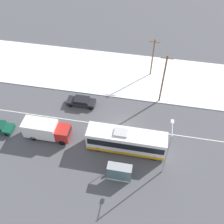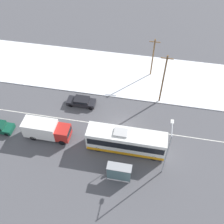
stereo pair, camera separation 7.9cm
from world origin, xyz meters
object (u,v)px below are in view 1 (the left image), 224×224
at_px(streetlamp, 168,147).
at_px(utility_pole_snowlot, 153,57).
at_px(sedan_car, 81,101).
at_px(pedestrian_at_stop, 115,166).
at_px(bus_shelter, 119,172).
at_px(city_bus, 126,141).
at_px(utility_pole_roadside, 163,79).
at_px(box_truck, 46,129).

distance_m(streetlamp, utility_pole_snowlot, 19.23).
distance_m(sedan_car, pedestrian_at_stop, 12.95).
distance_m(bus_shelter, streetlamp, 6.77).
distance_m(pedestrian_at_stop, streetlamp, 7.37).
distance_m(city_bus, bus_shelter, 4.75).
relative_size(streetlamp, utility_pole_snowlot, 1.07).
bearing_deg(utility_pole_snowlot, streetlamp, -80.37).
distance_m(utility_pole_roadside, utility_pole_snowlot, 6.84).
height_order(sedan_car, utility_pole_snowlot, utility_pole_snowlot).
xyz_separation_m(box_truck, pedestrian_at_stop, (10.61, -3.61, -0.55)).
bearing_deg(sedan_car, bus_shelter, 124.37).
bearing_deg(bus_shelter, sedan_car, 124.37).
bearing_deg(utility_pole_roadside, city_bus, -111.47).
distance_m(box_truck, utility_pole_snowlot, 21.55).
bearing_deg(utility_pole_roadside, pedestrian_at_stop, -109.64).
bearing_deg(bus_shelter, box_truck, 157.22).
xyz_separation_m(city_bus, box_truck, (-11.52, 0.01, -0.16)).
height_order(bus_shelter, streetlamp, streetlamp).
relative_size(sedan_car, streetlamp, 0.58).
relative_size(bus_shelter, utility_pole_snowlot, 0.42).
xyz_separation_m(pedestrian_at_stop, utility_pole_snowlot, (2.91, 20.24, 2.81)).
bearing_deg(pedestrian_at_stop, sedan_car, 124.62).
xyz_separation_m(city_bus, utility_pole_snowlot, (2.00, 16.64, 2.11)).
relative_size(pedestrian_at_stop, utility_pole_roadside, 0.19).
height_order(box_truck, utility_pole_snowlot, utility_pole_snowlot).
distance_m(city_bus, utility_pole_snowlot, 16.89).
relative_size(box_truck, bus_shelter, 2.16).
distance_m(pedestrian_at_stop, bus_shelter, 1.49).
relative_size(pedestrian_at_stop, bus_shelter, 0.55).
distance_m(city_bus, utility_pole_roadside, 11.32).
bearing_deg(bus_shelter, city_bus, 87.53).
xyz_separation_m(city_bus, sedan_car, (-8.27, 7.05, -0.99)).
bearing_deg(city_bus, sedan_car, 139.55).
distance_m(sedan_car, streetlamp, 16.93).
bearing_deg(bus_shelter, utility_pole_snowlot, 84.12).
xyz_separation_m(sedan_car, bus_shelter, (8.07, -11.80, 0.93)).
xyz_separation_m(sedan_car, streetlamp, (13.48, -9.35, 4.17)).
height_order(city_bus, utility_pole_roadside, utility_pole_roadside).
relative_size(utility_pole_roadside, utility_pole_snowlot, 1.24).
xyz_separation_m(box_truck, streetlamp, (16.73, -2.30, 3.33)).
bearing_deg(utility_pole_roadside, streetlamp, -84.45).
height_order(city_bus, utility_pole_snowlot, utility_pole_snowlot).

